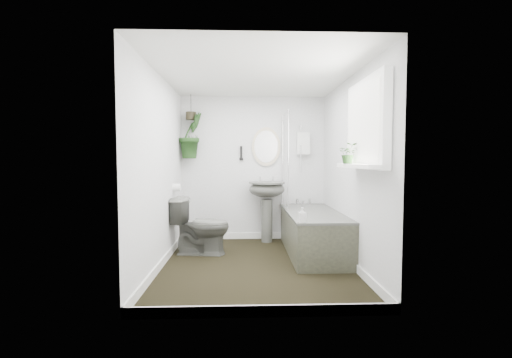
{
  "coord_description": "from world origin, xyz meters",
  "views": [
    {
      "loc": [
        -0.15,
        -4.13,
        1.3
      ],
      "look_at": [
        0.0,
        0.15,
        1.05
      ],
      "focal_mm": 24.0,
      "sensor_mm": 36.0,
      "label": 1
    }
  ],
  "objects": [
    {
      "name": "wall_sconce",
      "position": [
        -0.19,
        1.36,
        1.4
      ],
      "size": [
        0.04,
        0.04,
        0.22
      ],
      "primitive_type": "cylinder",
      "color": "black",
      "rests_on": "wall_back"
    },
    {
      "name": "oval_mirror",
      "position": [
        0.21,
        1.37,
        1.5
      ],
      "size": [
        0.46,
        0.03,
        0.62
      ],
      "primitive_type": "ellipsoid",
      "color": "beige",
      "rests_on": "wall_back"
    },
    {
      "name": "hanging_plant",
      "position": [
        -0.97,
        1.25,
        1.67
      ],
      "size": [
        0.5,
        0.51,
        0.72
      ],
      "primitive_type": "imported",
      "rotation": [
        0.0,
        0.0,
        0.88
      ],
      "color": "black",
      "rests_on": "ceiling"
    },
    {
      "name": "bathtub",
      "position": [
        0.8,
        0.5,
        0.29
      ],
      "size": [
        0.72,
        1.72,
        0.58
      ],
      "primitive_type": null,
      "color": "#4C4E48",
      "rests_on": "floor"
    },
    {
      "name": "floor",
      "position": [
        0.0,
        0.0,
        -0.01
      ],
      "size": [
        2.3,
        2.8,
        0.02
      ],
      "primitive_type": "cube",
      "color": "black",
      "rests_on": "ground"
    },
    {
      "name": "toilet_roll_holder",
      "position": [
        -1.1,
        0.7,
        0.9
      ],
      "size": [
        0.11,
        0.11,
        0.11
      ],
      "primitive_type": "cylinder",
      "rotation": [
        0.0,
        1.57,
        0.0
      ],
      "color": "white",
      "rests_on": "wall_left"
    },
    {
      "name": "wall_right",
      "position": [
        1.16,
        0.0,
        1.15
      ],
      "size": [
        0.02,
        2.8,
        2.3
      ],
      "primitive_type": "cube",
      "color": "silver",
      "rests_on": "ground"
    },
    {
      "name": "window_recess",
      "position": [
        1.09,
        -0.7,
        1.65
      ],
      "size": [
        0.08,
        1.0,
        0.9
      ],
      "primitive_type": "cube",
      "color": "white",
      "rests_on": "wall_right"
    },
    {
      "name": "pedestal_sink",
      "position": [
        0.21,
        1.18,
        0.48
      ],
      "size": [
        0.62,
        0.55,
        0.95
      ],
      "primitive_type": null,
      "rotation": [
        0.0,
        0.0,
        0.14
      ],
      "color": "#4C4E48",
      "rests_on": "floor"
    },
    {
      "name": "window_sill",
      "position": [
        1.02,
        -0.7,
        1.23
      ],
      "size": [
        0.18,
        1.0,
        0.04
      ],
      "primitive_type": "cube",
      "color": "white",
      "rests_on": "wall_right"
    },
    {
      "name": "ceiling",
      "position": [
        0.0,
        0.0,
        2.31
      ],
      "size": [
        2.3,
        2.8,
        0.02
      ],
      "primitive_type": "cube",
      "color": "white",
      "rests_on": "ground"
    },
    {
      "name": "shower_box",
      "position": [
        0.8,
        1.34,
        1.55
      ],
      "size": [
        0.2,
        0.1,
        0.35
      ],
      "primitive_type": "cube",
      "color": "white",
      "rests_on": "wall_back"
    },
    {
      "name": "bath_screen",
      "position": [
        0.47,
        0.99,
        1.28
      ],
      "size": [
        0.04,
        0.72,
        1.4
      ],
      "primitive_type": null,
      "color": "silver",
      "rests_on": "bathtub"
    },
    {
      "name": "skirting",
      "position": [
        0.0,
        0.0,
        0.05
      ],
      "size": [
        2.3,
        2.8,
        0.1
      ],
      "primitive_type": "cube",
      "color": "white",
      "rests_on": "floor"
    },
    {
      "name": "hanging_pot",
      "position": [
        -0.97,
        1.25,
        1.97
      ],
      "size": [
        0.16,
        0.16,
        0.12
      ],
      "primitive_type": "cylinder",
      "color": "#2B2618",
      "rests_on": "ceiling"
    },
    {
      "name": "wall_front",
      "position": [
        0.0,
        -1.41,
        1.15
      ],
      "size": [
        2.3,
        0.02,
        2.3
      ],
      "primitive_type": "cube",
      "color": "silver",
      "rests_on": "ground"
    },
    {
      "name": "toilet",
      "position": [
        -0.74,
        0.54,
        0.39
      ],
      "size": [
        0.81,
        0.52,
        0.78
      ],
      "primitive_type": "imported",
      "rotation": [
        0.0,
        0.0,
        1.45
      ],
      "color": "#4C4E48",
      "rests_on": "floor"
    },
    {
      "name": "sill_plant",
      "position": [
        0.97,
        -0.5,
        1.36
      ],
      "size": [
        0.24,
        0.22,
        0.22
      ],
      "primitive_type": "imported",
      "rotation": [
        0.0,
        0.0,
        -0.27
      ],
      "color": "black",
      "rests_on": "window_sill"
    },
    {
      "name": "wall_left",
      "position": [
        -1.16,
        0.0,
        1.15
      ],
      "size": [
        0.02,
        2.8,
        2.3
      ],
      "primitive_type": "cube",
      "color": "silver",
      "rests_on": "ground"
    },
    {
      "name": "wall_back",
      "position": [
        0.0,
        1.41,
        1.15
      ],
      "size": [
        2.3,
        0.02,
        2.3
      ],
      "primitive_type": "cube",
      "color": "silver",
      "rests_on": "ground"
    },
    {
      "name": "soap_bottle",
      "position": [
        0.51,
        -0.29,
        0.67
      ],
      "size": [
        0.09,
        0.09,
        0.17
      ],
      "primitive_type": "imported",
      "rotation": [
        0.0,
        0.0,
        0.18
      ],
      "color": "#2F2829",
      "rests_on": "bathtub"
    },
    {
      "name": "window_blinds",
      "position": [
        1.04,
        -0.7,
        1.65
      ],
      "size": [
        0.01,
        0.86,
        0.76
      ],
      "primitive_type": "cube",
      "color": "white",
      "rests_on": "wall_right"
    }
  ]
}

